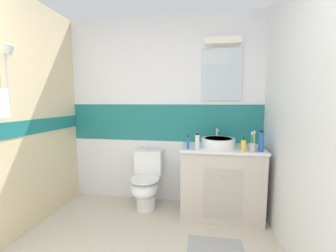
% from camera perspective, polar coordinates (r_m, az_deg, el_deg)
% --- Properties ---
extents(wall_back_tiled, '(3.20, 0.20, 2.50)m').
position_cam_1_polar(wall_back_tiled, '(2.90, -1.01, 4.07)').
color(wall_back_tiled, white).
rests_on(wall_back_tiled, ground_plane).
extents(wall_right_plain, '(0.10, 3.48, 2.50)m').
position_cam_1_polar(wall_right_plain, '(1.80, 36.39, 1.05)').
color(wall_right_plain, white).
rests_on(wall_right_plain, ground_plane).
extents(vanity_cabinet, '(0.95, 0.55, 0.85)m').
position_cam_1_polar(vanity_cabinet, '(2.72, 14.07, -14.24)').
color(vanity_cabinet, beige).
rests_on(vanity_cabinet, ground_plane).
extents(sink_basin, '(0.40, 0.44, 0.20)m').
position_cam_1_polar(sink_basin, '(2.58, 13.42, -4.27)').
color(sink_basin, white).
rests_on(sink_basin, vanity_cabinet).
extents(toilet, '(0.37, 0.50, 0.75)m').
position_cam_1_polar(toilet, '(2.84, -5.95, -14.79)').
color(toilet, white).
rests_on(toilet, ground_plane).
extents(toothbrush_cup, '(0.07, 0.07, 0.23)m').
position_cam_1_polar(toothbrush_cup, '(2.47, 21.98, -5.04)').
color(toothbrush_cup, '#B2ADA3').
rests_on(toothbrush_cup, vanity_cabinet).
extents(soap_dispenser, '(0.05, 0.05, 0.16)m').
position_cam_1_polar(soap_dispenser, '(2.45, 19.81, -4.97)').
color(soap_dispenser, yellow).
rests_on(soap_dispenser, vanity_cabinet).
extents(toothpaste_tube_upright, '(0.03, 0.03, 0.16)m').
position_cam_1_polar(toothpaste_tube_upright, '(2.41, 5.45, -4.46)').
color(toothpaste_tube_upright, '#2659B2').
rests_on(toothpaste_tube_upright, vanity_cabinet).
extents(shampoo_bottle_tall, '(0.06, 0.06, 0.23)m').
position_cam_1_polar(shampoo_bottle_tall, '(2.48, 24.00, -3.85)').
color(shampoo_bottle_tall, '#2659B2').
rests_on(shampoo_bottle_tall, vanity_cabinet).
extents(deodorant_spray_can, '(0.05, 0.05, 0.18)m').
position_cam_1_polar(deodorant_spray_can, '(2.43, 7.95, -4.15)').
color(deodorant_spray_can, white).
rests_on(deodorant_spray_can, vanity_cabinet).
extents(bath_mat, '(0.52, 0.38, 0.01)m').
position_cam_1_polar(bath_mat, '(2.32, 12.83, -30.03)').
color(bath_mat, '#99999E').
rests_on(bath_mat, ground_plane).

